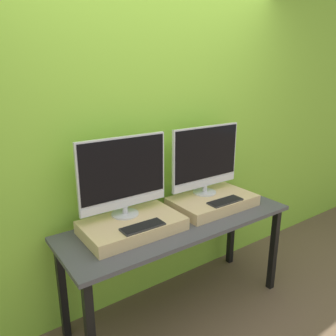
# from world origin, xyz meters

# --- Properties ---
(ground_plane) EXTENTS (12.00, 12.00, 0.00)m
(ground_plane) POSITION_xyz_m (0.00, 0.00, 0.00)
(ground_plane) COLOR brown
(wall_back) EXTENTS (8.00, 0.04, 2.60)m
(wall_back) POSITION_xyz_m (0.00, 0.68, 1.30)
(wall_back) COLOR #8CC638
(wall_back) RESTS_ON ground_plane
(workbench) EXTENTS (1.77, 0.61, 0.78)m
(workbench) POSITION_xyz_m (0.00, 0.31, 0.69)
(workbench) COLOR #47474C
(workbench) RESTS_ON ground_plane
(wooden_riser_left) EXTENTS (0.67, 0.41, 0.09)m
(wooden_riser_left) POSITION_xyz_m (-0.37, 0.35, 0.82)
(wooden_riser_left) COLOR #D6B77F
(wooden_riser_left) RESTS_ON workbench
(monitor_left) EXTENTS (0.65, 0.19, 0.56)m
(monitor_left) POSITION_xyz_m (-0.37, 0.45, 1.16)
(monitor_left) COLOR silver
(monitor_left) RESTS_ON wooden_riser_left
(keyboard_left) EXTENTS (0.29, 0.11, 0.01)m
(keyboard_left) POSITION_xyz_m (-0.37, 0.21, 0.87)
(keyboard_left) COLOR #2D2D2D
(keyboard_left) RESTS_ON wooden_riser_left
(wooden_riser_right) EXTENTS (0.67, 0.41, 0.09)m
(wooden_riser_right) POSITION_xyz_m (0.37, 0.35, 0.82)
(wooden_riser_right) COLOR #D6B77F
(wooden_riser_right) RESTS_ON workbench
(monitor_right) EXTENTS (0.65, 0.19, 0.56)m
(monitor_right) POSITION_xyz_m (0.37, 0.45, 1.16)
(monitor_right) COLOR silver
(monitor_right) RESTS_ON wooden_riser_right
(keyboard_right) EXTENTS (0.29, 0.11, 0.01)m
(keyboard_right) POSITION_xyz_m (0.37, 0.21, 0.87)
(keyboard_right) COLOR #2D2D2D
(keyboard_right) RESTS_ON wooden_riser_right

